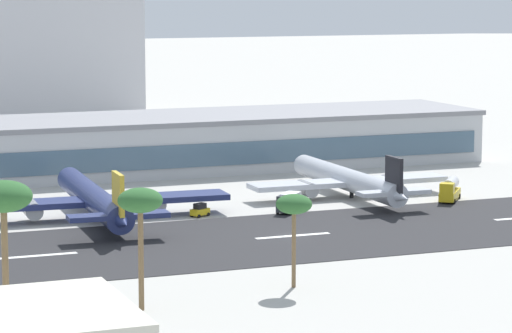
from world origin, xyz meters
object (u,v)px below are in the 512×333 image
(service_box_truck_0, at_px, (289,202))
(palm_tree_0, at_px, (294,206))
(palm_tree_1, at_px, (3,200))
(terminal_building, at_px, (144,144))
(airliner_black_tail_gate_1, at_px, (351,181))
(airliner_gold_tail_gate_0, at_px, (95,200))
(service_baggage_tug_2, at_px, (200,210))
(palm_tree_2, at_px, (140,204))
(service_fuel_truck_1, at_px, (450,190))

(service_box_truck_0, xyz_separation_m, palm_tree_0, (-20.03, -48.60, 8.49))
(palm_tree_0, bearing_deg, palm_tree_1, -171.01)
(service_box_truck_0, relative_size, palm_tree_1, 0.36)
(terminal_building, xyz_separation_m, airliner_black_tail_gate_1, (24.67, -45.95, -2.54))
(terminal_building, height_order, airliner_gold_tail_gate_0, terminal_building)
(service_baggage_tug_2, relative_size, palm_tree_1, 0.22)
(service_baggage_tug_2, distance_m, palm_tree_1, 71.85)
(palm_tree_0, bearing_deg, palm_tree_2, -169.34)
(service_fuel_truck_1, relative_size, service_baggage_tug_2, 2.31)
(palm_tree_0, relative_size, palm_tree_2, 0.82)
(palm_tree_0, distance_m, palm_tree_1, 37.66)
(service_box_truck_0, xyz_separation_m, service_baggage_tug_2, (-14.88, 2.21, -0.74))
(airliner_gold_tail_gate_0, relative_size, airliner_black_tail_gate_1, 1.08)
(airliner_gold_tail_gate_0, xyz_separation_m, service_baggage_tug_2, (16.72, -3.22, -2.19))
(service_fuel_truck_1, bearing_deg, airliner_black_tail_gate_1, -84.68)
(service_box_truck_0, distance_m, palm_tree_2, 67.51)
(airliner_black_tail_gate_1, xyz_separation_m, service_baggage_tug_2, (-31.11, -7.74, -1.96))
(palm_tree_2, bearing_deg, palm_tree_1, -173.22)
(airliner_gold_tail_gate_0, height_order, service_fuel_truck_1, airliner_gold_tail_gate_0)
(palm_tree_2, bearing_deg, service_baggage_tug_2, 64.51)
(airliner_gold_tail_gate_0, relative_size, palm_tree_2, 3.38)
(palm_tree_0, bearing_deg, service_box_truck_0, 67.61)
(palm_tree_1, bearing_deg, service_box_truck_0, 43.69)
(service_fuel_truck_1, distance_m, service_baggage_tug_2, 45.68)
(airliner_gold_tail_gate_0, bearing_deg, service_baggage_tug_2, -97.68)
(service_baggage_tug_2, bearing_deg, airliner_gold_tail_gate_0, -39.02)
(terminal_building, height_order, service_box_truck_0, terminal_building)
(airliner_gold_tail_gate_0, height_order, airliner_black_tail_gate_1, airliner_gold_tail_gate_0)
(palm_tree_0, xyz_separation_m, palm_tree_2, (-20.96, -3.94, 2.28))
(airliner_gold_tail_gate_0, xyz_separation_m, palm_tree_1, (-25.41, -59.89, 11.09))
(airliner_black_tail_gate_1, bearing_deg, palm_tree_0, 148.80)
(service_fuel_truck_1, distance_m, palm_tree_2, 89.73)
(terminal_building, relative_size, palm_tree_1, 8.72)
(service_box_truck_0, bearing_deg, service_fuel_truck_1, 134.45)
(service_box_truck_0, distance_m, palm_tree_1, 79.82)
(palm_tree_1, bearing_deg, service_fuel_truck_1, 31.97)
(palm_tree_1, bearing_deg, service_baggage_tug_2, 53.37)
(airliner_black_tail_gate_1, relative_size, service_fuel_truck_1, 5.47)
(terminal_building, distance_m, service_baggage_tug_2, 54.27)
(airliner_gold_tail_gate_0, relative_size, service_box_truck_0, 8.13)
(service_baggage_tug_2, bearing_deg, service_fuel_truck_1, 149.51)
(airliner_black_tail_gate_1, height_order, palm_tree_1, palm_tree_1)
(airliner_gold_tail_gate_0, xyz_separation_m, palm_tree_2, (-9.39, -57.98, 9.32))
(service_baggage_tug_2, bearing_deg, service_box_truck_0, 143.43)
(palm_tree_1, xyz_separation_m, palm_tree_2, (16.02, 1.90, -1.77))
(terminal_building, relative_size, service_baggage_tug_2, 40.15)
(airliner_black_tail_gate_1, height_order, service_baggage_tug_2, airliner_black_tail_gate_1)
(service_baggage_tug_2, distance_m, palm_tree_0, 51.90)
(airliner_gold_tail_gate_0, height_order, palm_tree_0, palm_tree_0)
(service_fuel_truck_1, bearing_deg, palm_tree_0, -7.19)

